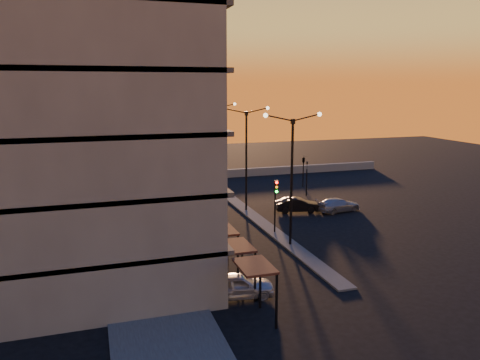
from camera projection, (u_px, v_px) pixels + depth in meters
name	position (u px, v px, depth m)	size (l,w,h in m)	color
ground	(290.00, 246.00, 33.65)	(120.00, 120.00, 0.00)	black
sidewalk_west	(136.00, 242.00, 34.23)	(5.00, 40.00, 0.12)	#464644
median	(246.00, 210.00, 42.97)	(1.20, 36.00, 0.12)	#464644
parapet	(221.00, 174.00, 58.42)	(44.00, 0.50, 1.00)	gray
building	(73.00, 75.00, 27.14)	(14.35, 17.08, 25.00)	slate
streetlamp_near	(292.00, 169.00, 32.55)	(4.32, 0.32, 9.51)	black
streetlamp_mid	(246.00, 151.00, 41.88)	(4.32, 0.32, 9.51)	black
streetlamp_far	(217.00, 139.00, 51.22)	(4.32, 0.32, 9.51)	black
traffic_light_main	(276.00, 198.00, 35.76)	(0.28, 0.44, 4.25)	black
signal_east_a	(307.00, 177.00, 48.73)	(0.13, 0.16, 3.60)	black
signal_east_b	(304.00, 160.00, 52.69)	(0.42, 1.99, 3.60)	black
car_hatchback	(238.00, 285.00, 25.29)	(1.60, 3.97, 1.35)	silver
car_sedan	(298.00, 205.00, 42.53)	(1.39, 3.99, 1.31)	black
car_wagon	(338.00, 205.00, 42.72)	(1.73, 4.25, 1.23)	#A0A1A8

